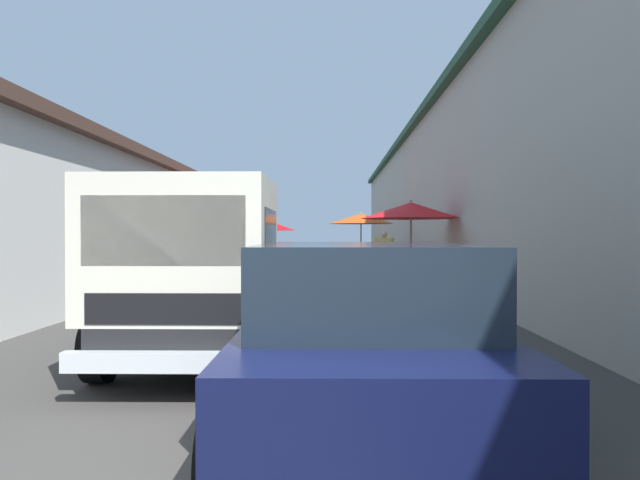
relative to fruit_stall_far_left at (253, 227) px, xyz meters
name	(u,v)px	position (x,y,z in m)	size (l,w,h in m)	color
ground	(304,287)	(-2.44, -1.81, -1.77)	(90.00, 90.00, 0.00)	#3D3A38
building_left_whitewash	(84,225)	(-0.19, 5.61, 0.06)	(49.80, 7.50, 3.64)	silver
building_right_concrete	(534,193)	(-0.19, -9.22, 1.10)	(49.80, 7.50, 5.72)	#A39E93
fruit_stall_far_left	(253,227)	(0.00, 0.00, 0.00)	(2.79, 2.79, 2.24)	#9E9EA3
fruit_stall_near_left	(411,220)	(-4.30, -4.62, 0.13)	(2.53, 2.53, 2.42)	#9E9EA3
fruit_stall_mid_lane	(361,225)	(3.43, -3.77, 0.15)	(2.56, 2.56, 2.42)	#9E9EA3
hatchback_car	(363,335)	(-14.17, -2.83, -1.03)	(3.92, 1.94, 1.45)	#0F1438
delivery_truck	(200,276)	(-12.15, -1.08, -0.73)	(4.93, 1.99, 2.08)	black
vendor_by_crates	(215,258)	(-2.82, 0.68, -0.90)	(0.44, 0.48, 1.53)	navy
vendor_in_shade	(384,252)	(-0.73, -4.28, -0.81)	(0.27, 0.65, 1.65)	#665B4C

